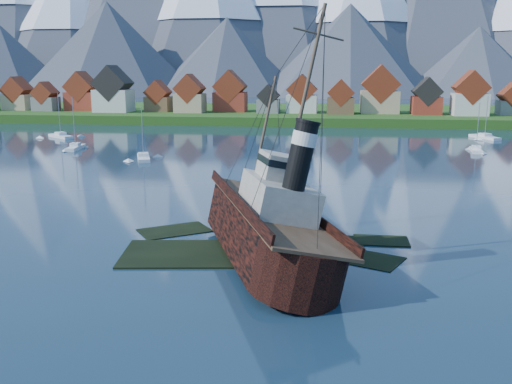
# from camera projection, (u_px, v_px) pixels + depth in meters

# --- Properties ---
(ground) EXTENTS (1400.00, 1400.00, 0.00)m
(ground) POSITION_uv_depth(u_px,v_px,m) (241.00, 249.00, 60.64)
(ground) COLOR #162C3F
(ground) RESTS_ON ground
(shoal) EXTENTS (31.71, 21.24, 1.14)m
(shoal) POSITION_uv_depth(u_px,v_px,m) (261.00, 247.00, 62.57)
(shoal) COLOR black
(shoal) RESTS_ON ground
(shore_bank) EXTENTS (600.00, 80.00, 3.20)m
(shore_bank) POSITION_uv_depth(u_px,v_px,m) (309.00, 117.00, 225.32)
(shore_bank) COLOR #1E4814
(shore_bank) RESTS_ON ground
(seawall) EXTENTS (600.00, 2.50, 2.00)m
(seawall) POSITION_uv_depth(u_px,v_px,m) (304.00, 127.00, 188.51)
(seawall) COLOR #3F3D38
(seawall) RESTS_ON ground
(town) EXTENTS (250.96, 16.69, 17.30)m
(town) POSITION_uv_depth(u_px,v_px,m) (217.00, 96.00, 210.43)
(town) COLOR maroon
(town) RESTS_ON ground
(tugboat_wreck) EXTENTS (7.80, 33.61, 26.63)m
(tugboat_wreck) POSITION_uv_depth(u_px,v_px,m) (263.00, 221.00, 59.29)
(tugboat_wreck) COLOR black
(tugboat_wreck) RESTS_ON ground
(sailboat_a) EXTENTS (5.58, 9.74, 11.62)m
(sailboat_a) POSITION_uv_depth(u_px,v_px,m) (143.00, 158.00, 120.70)
(sailboat_a) COLOR white
(sailboat_a) RESTS_ON ground
(sailboat_b) EXTENTS (3.25, 9.16, 12.99)m
(sailboat_b) POSITION_uv_depth(u_px,v_px,m) (76.00, 148.00, 135.74)
(sailboat_b) COLOR white
(sailboat_b) RESTS_ON ground
(sailboat_c) EXTENTS (9.55, 8.24, 13.07)m
(sailboat_c) POSITION_uv_depth(u_px,v_px,m) (61.00, 137.00, 158.66)
(sailboat_c) COLOR white
(sailboat_c) RESTS_ON ground
(sailboat_d) EXTENTS (3.22, 8.87, 11.83)m
(sailboat_d) POSITION_uv_depth(u_px,v_px,m) (476.00, 151.00, 131.89)
(sailboat_d) COLOR white
(sailboat_d) RESTS_ON ground
(sailboat_e) EXTENTS (6.72, 10.63, 12.17)m
(sailboat_e) POSITION_uv_depth(u_px,v_px,m) (485.00, 138.00, 156.67)
(sailboat_e) COLOR white
(sailboat_e) RESTS_ON ground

